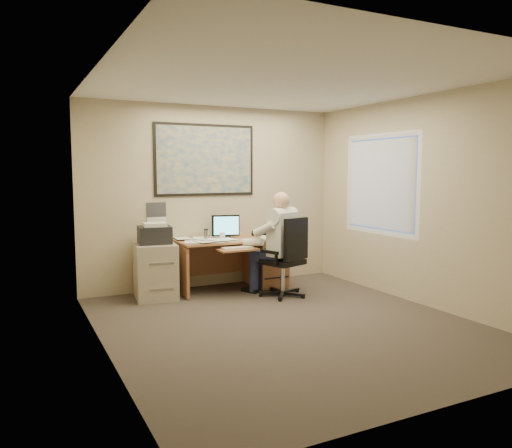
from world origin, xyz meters
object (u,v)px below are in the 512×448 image
filing_cabinet (155,266)px  office_chair (283,274)px  person (282,244)px  desk (250,258)px

filing_cabinet → office_chair: (1.60, -0.73, -0.12)m
office_chair → person: 0.41m
desk → office_chair: 0.79m
desk → filing_cabinet: bearing=-178.4°
person → filing_cabinet: bearing=132.1°
filing_cabinet → office_chair: bearing=-17.5°
desk → filing_cabinet: 1.46m
filing_cabinet → person: size_ratio=0.72×
office_chair → person: person is taller
desk → office_chair: office_chair is taller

